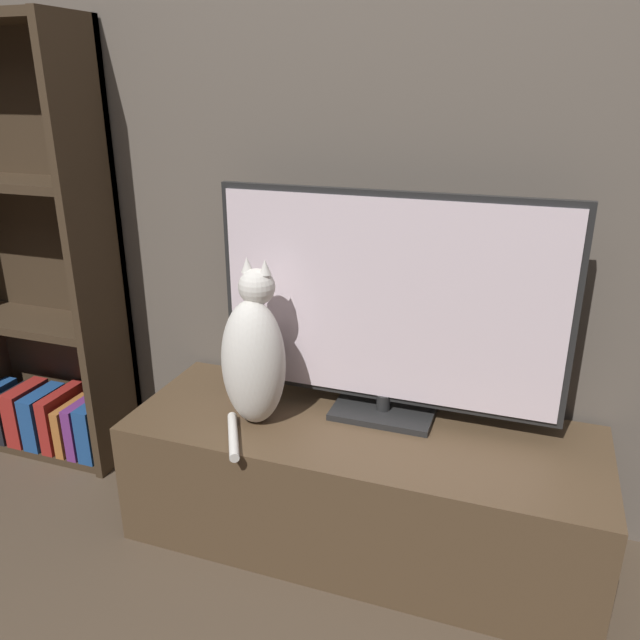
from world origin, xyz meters
TOP-DOWN VIEW (x-y plane):
  - wall_back at (0.00, 1.22)m, footprint 4.80×0.05m
  - tv_stand at (0.00, 0.92)m, footprint 1.43×0.52m
  - tv at (0.04, 1.03)m, footprint 1.05×0.19m
  - cat at (-0.32, 0.86)m, footprint 0.21×0.34m
  - bookshelf at (-1.32, 1.09)m, footprint 0.65×0.28m

SIDE VIEW (x-z plane):
  - tv_stand at x=0.00m, z-range 0.00..0.41m
  - cat at x=-0.32m, z-range 0.36..0.87m
  - bookshelf at x=-1.32m, z-range -0.13..1.47m
  - tv at x=0.04m, z-range 0.41..1.11m
  - wall_back at x=0.00m, z-range 0.00..2.60m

